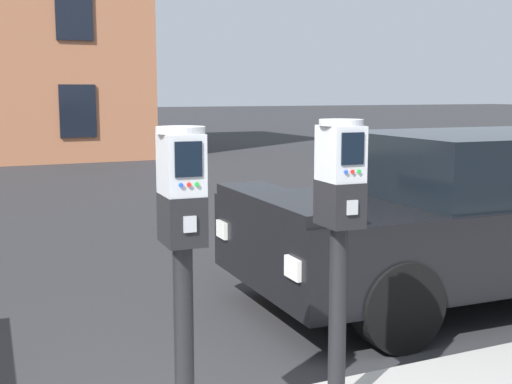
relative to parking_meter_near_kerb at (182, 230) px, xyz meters
name	(u,v)px	position (x,y,z in m)	size (l,w,h in m)	color
parking_meter_near_kerb	(182,230)	(0.00, 0.00, 0.00)	(0.23, 0.26, 1.47)	black
parking_meter_twin_adjacent	(339,213)	(0.82, 0.00, 0.01)	(0.23, 0.26, 1.49)	black
parked_car_silver_sedan	(492,210)	(3.37, 1.57, -0.41)	(4.49, 2.00, 1.42)	black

